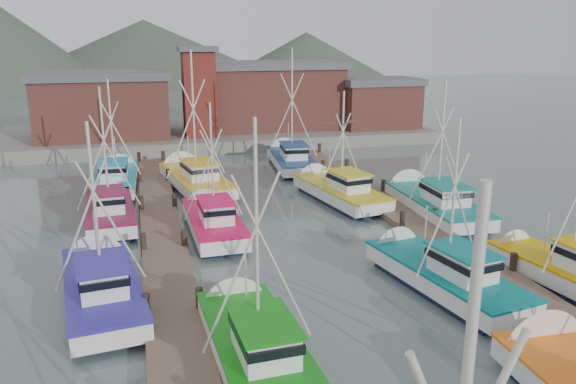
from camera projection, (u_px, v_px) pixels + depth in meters
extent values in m
plane|color=#536362|center=(329.00, 279.00, 25.21)|extent=(260.00, 260.00, 0.00)
cube|color=brown|center=(166.00, 258.00, 27.14)|extent=(2.20, 46.00, 0.40)
cylinder|color=black|center=(147.00, 312.00, 21.24)|extent=(0.30, 0.30, 1.50)
cylinder|color=black|center=(144.00, 248.00, 27.76)|extent=(0.30, 0.30, 1.50)
cylinder|color=black|center=(142.00, 208.00, 34.28)|extent=(0.30, 0.30, 1.50)
cylinder|color=black|center=(140.00, 181.00, 40.81)|extent=(0.30, 0.30, 1.50)
cylinder|color=black|center=(139.00, 161.00, 47.33)|extent=(0.30, 0.30, 1.50)
cylinder|color=black|center=(200.00, 306.00, 21.74)|extent=(0.30, 0.30, 1.50)
cylinder|color=black|center=(184.00, 244.00, 28.26)|extent=(0.30, 0.30, 1.50)
cylinder|color=black|center=(175.00, 205.00, 34.78)|extent=(0.30, 0.30, 1.50)
cylinder|color=black|center=(168.00, 179.00, 41.30)|extent=(0.30, 0.30, 1.50)
cylinder|color=black|center=(163.00, 160.00, 47.82)|extent=(0.30, 0.30, 1.50)
cube|color=brown|center=(427.00, 233.00, 30.63)|extent=(2.20, 46.00, 0.40)
cylinder|color=black|center=(473.00, 274.00, 24.72)|extent=(0.30, 0.30, 1.50)
cylinder|color=black|center=(402.00, 224.00, 31.24)|extent=(0.30, 0.30, 1.50)
cylinder|color=black|center=(356.00, 192.00, 37.76)|extent=(0.30, 0.30, 1.50)
cylinder|color=black|center=(323.00, 170.00, 44.29)|extent=(0.30, 0.30, 1.50)
cylinder|color=black|center=(299.00, 153.00, 50.81)|extent=(0.30, 0.30, 1.50)
cylinder|color=black|center=(512.00, 269.00, 25.22)|extent=(0.30, 0.30, 1.50)
cylinder|color=black|center=(434.00, 221.00, 31.74)|extent=(0.30, 0.30, 1.50)
cylinder|color=black|center=(383.00, 190.00, 38.26)|extent=(0.30, 0.30, 1.50)
cylinder|color=black|center=(347.00, 168.00, 44.78)|extent=(0.30, 0.30, 1.50)
cylinder|color=black|center=(319.00, 152.00, 51.31)|extent=(0.30, 0.30, 1.50)
cube|color=gray|center=(216.00, 134.00, 59.52)|extent=(44.00, 16.00, 1.20)
cube|color=#582D27|center=(104.00, 108.00, 54.04)|extent=(12.00, 8.00, 5.50)
cube|color=#57565B|center=(101.00, 75.00, 53.22)|extent=(12.72, 8.48, 0.70)
cube|color=#582D27|center=(270.00, 98.00, 60.04)|extent=(14.00, 9.00, 6.20)
cube|color=#57565B|center=(270.00, 65.00, 59.12)|extent=(14.84, 9.54, 0.70)
cube|color=#582D27|center=(377.00, 106.00, 60.20)|extent=(8.00, 6.00, 4.50)
cube|color=#57565B|center=(378.00, 81.00, 59.51)|extent=(8.48, 6.36, 0.70)
cube|color=maroon|center=(199.00, 95.00, 54.08)|extent=(3.00, 3.00, 8.00)
cube|color=#57565B|center=(197.00, 49.00, 52.96)|extent=(3.60, 3.60, 0.50)
cone|color=#465244|center=(147.00, 80.00, 145.09)|extent=(140.00, 140.00, 30.00)
cone|color=#465244|center=(306.00, 80.00, 145.72)|extent=(90.00, 90.00, 24.00)
cone|color=white|center=(532.00, 343.00, 18.90)|extent=(3.04, 1.21, 3.00)
cube|color=#0F1934|center=(258.00, 369.00, 18.31)|extent=(2.62, 7.16, 0.70)
cube|color=white|center=(257.00, 351.00, 18.14)|extent=(2.98, 8.14, 0.80)
cube|color=#118712|center=(257.00, 340.00, 18.04)|extent=(3.06, 8.22, 0.10)
cone|color=white|center=(231.00, 302.00, 21.87)|extent=(2.56, 1.21, 2.51)
cube|color=white|center=(265.00, 339.00, 17.00)|extent=(1.73, 2.48, 1.10)
cube|color=black|center=(265.00, 333.00, 16.94)|extent=(1.84, 2.72, 0.28)
cube|color=#118712|center=(265.00, 322.00, 16.84)|extent=(1.96, 2.89, 0.07)
cylinder|color=beige|center=(257.00, 236.00, 16.93)|extent=(0.12, 0.12, 7.20)
cylinder|color=beige|center=(241.00, 264.00, 17.01)|extent=(2.57, 0.20, 5.62)
cylinder|color=beige|center=(273.00, 260.00, 17.30)|extent=(2.57, 0.20, 5.62)
cylinder|color=beige|center=(246.00, 287.00, 19.04)|extent=(0.07, 0.07, 2.24)
cube|color=#0F1934|center=(444.00, 290.00, 23.99)|extent=(3.51, 7.47, 0.70)
cube|color=white|center=(445.00, 276.00, 23.81)|extent=(3.99, 8.48, 0.80)
cube|color=#037171|center=(445.00, 268.00, 23.71)|extent=(4.08, 8.58, 0.10)
cone|color=white|center=(389.00, 248.00, 27.43)|extent=(2.70, 1.51, 2.55)
cube|color=white|center=(463.00, 264.00, 22.71)|extent=(2.03, 2.69, 1.10)
cube|color=black|center=(463.00, 258.00, 22.64)|extent=(2.18, 2.95, 0.28)
cube|color=#037171|center=(464.00, 250.00, 22.55)|extent=(2.31, 3.13, 0.07)
cylinder|color=beige|center=(454.00, 196.00, 22.72)|extent=(0.13, 0.13, 6.36)
cylinder|color=beige|center=(442.00, 216.00, 22.71)|extent=(2.26, 0.47, 4.97)
cylinder|color=beige|center=(463.00, 212.00, 23.13)|extent=(2.26, 0.47, 4.97)
cylinder|color=beige|center=(425.00, 230.00, 24.68)|extent=(0.08, 0.08, 2.28)
cube|color=#0F1934|center=(104.00, 304.00, 22.72)|extent=(3.31, 7.61, 0.70)
cube|color=white|center=(102.00, 290.00, 22.55)|extent=(3.76, 8.65, 0.80)
cube|color=#3027A0|center=(102.00, 281.00, 22.45)|extent=(3.86, 8.75, 0.10)
cone|color=white|center=(95.00, 257.00, 26.33)|extent=(2.73, 1.42, 2.61)
cube|color=white|center=(102.00, 277.00, 21.40)|extent=(1.99, 2.71, 1.10)
cube|color=black|center=(102.00, 272.00, 21.34)|extent=(2.13, 2.97, 0.28)
cube|color=#3027A0|center=(101.00, 263.00, 21.25)|extent=(2.26, 3.15, 0.07)
cylinder|color=beige|center=(94.00, 205.00, 21.44)|extent=(0.14, 0.14, 6.42)
cylinder|color=beige|center=(80.00, 225.00, 21.43)|extent=(2.30, 0.39, 5.02)
cylinder|color=beige|center=(112.00, 222.00, 21.85)|extent=(2.30, 0.39, 5.02)
cylinder|color=beige|center=(96.00, 240.00, 23.47)|extent=(0.08, 0.08, 2.51)
cube|color=#0F1934|center=(565.00, 287.00, 24.32)|extent=(3.01, 6.61, 0.70)
cube|color=white|center=(567.00, 273.00, 24.15)|extent=(3.42, 7.51, 0.80)
cube|color=#D2A101|center=(568.00, 265.00, 24.05)|extent=(3.50, 7.60, 0.10)
cone|color=white|center=(504.00, 248.00, 27.40)|extent=(2.43, 1.42, 2.29)
cylinder|color=beige|center=(570.00, 210.00, 23.06)|extent=(2.35, 0.42, 5.17)
cylinder|color=beige|center=(547.00, 229.00, 24.88)|extent=(0.07, 0.07, 2.12)
cube|color=#0F1934|center=(214.00, 234.00, 30.90)|extent=(2.40, 6.89, 0.70)
cube|color=white|center=(214.00, 223.00, 30.73)|extent=(2.73, 7.83, 0.80)
cube|color=#E70C52|center=(214.00, 216.00, 30.63)|extent=(2.81, 7.91, 0.10)
cone|color=white|center=(204.00, 206.00, 34.36)|extent=(2.46, 1.16, 2.43)
cube|color=white|center=(216.00, 211.00, 29.62)|extent=(1.63, 2.37, 1.10)
cube|color=black|center=(216.00, 207.00, 29.56)|extent=(1.74, 2.61, 0.28)
cube|color=#E70C52|center=(216.00, 200.00, 29.46)|extent=(1.84, 2.76, 0.07)
cylinder|color=beige|center=(212.00, 161.00, 29.66)|extent=(0.11, 0.11, 6.18)
cylinder|color=beige|center=(203.00, 175.00, 29.72)|extent=(2.21, 0.14, 4.83)
cylinder|color=beige|center=(222.00, 174.00, 29.99)|extent=(2.21, 0.14, 4.83)
cylinder|color=beige|center=(209.00, 188.00, 31.60)|extent=(0.06, 0.06, 2.17)
cube|color=#0F1934|center=(340.00, 201.00, 37.10)|extent=(3.67, 7.81, 0.70)
cube|color=white|center=(340.00, 192.00, 36.92)|extent=(4.17, 8.88, 0.80)
cube|color=gold|center=(340.00, 186.00, 36.82)|extent=(4.27, 8.98, 0.10)
cone|color=white|center=(311.00, 180.00, 40.70)|extent=(2.81, 1.53, 2.67)
cube|color=white|center=(348.00, 181.00, 35.78)|extent=(2.13, 2.81, 1.10)
cube|color=black|center=(349.00, 178.00, 35.71)|extent=(2.28, 3.08, 0.28)
cube|color=gold|center=(349.00, 172.00, 35.62)|extent=(2.42, 3.27, 0.07)
cylinder|color=beige|center=(343.00, 140.00, 35.85)|extent=(0.14, 0.14, 6.19)
cylinder|color=beige|center=(335.00, 152.00, 35.82)|extent=(2.20, 0.46, 4.84)
cylinder|color=beige|center=(350.00, 150.00, 36.26)|extent=(2.20, 0.46, 4.84)
cylinder|color=beige|center=(329.00, 164.00, 37.85)|extent=(0.08, 0.08, 2.38)
cube|color=#0F1934|center=(111.00, 223.00, 32.76)|extent=(2.70, 7.09, 0.70)
cube|color=white|center=(110.00, 212.00, 32.58)|extent=(3.07, 8.05, 0.80)
cube|color=maroon|center=(109.00, 206.00, 32.48)|extent=(3.15, 8.14, 0.10)
cone|color=white|center=(108.00, 197.00, 36.24)|extent=(2.53, 1.25, 2.47)
cube|color=white|center=(109.00, 201.00, 31.47)|extent=(1.74, 2.47, 1.10)
cube|color=black|center=(109.00, 197.00, 31.40)|extent=(1.86, 2.71, 0.28)
cube|color=maroon|center=(108.00, 191.00, 31.31)|extent=(1.97, 2.88, 0.07)
cylinder|color=beige|center=(104.00, 148.00, 31.43)|extent=(0.13, 0.13, 6.84)
cylinder|color=beige|center=(95.00, 163.00, 31.47)|extent=(2.45, 0.24, 5.35)
cylinder|color=beige|center=(116.00, 161.00, 31.81)|extent=(2.45, 0.24, 5.35)
cylinder|color=beige|center=(107.00, 180.00, 33.46)|extent=(0.07, 0.07, 2.37)
cube|color=#0F1934|center=(435.00, 214.00, 34.40)|extent=(2.93, 8.09, 0.70)
cube|color=white|center=(436.00, 204.00, 34.23)|extent=(3.33, 9.20, 0.80)
cube|color=#08776C|center=(436.00, 198.00, 34.13)|extent=(3.42, 9.29, 0.10)
cone|color=white|center=(404.00, 188.00, 38.54)|extent=(2.91, 1.21, 2.87)
cube|color=white|center=(445.00, 194.00, 32.95)|extent=(1.96, 2.79, 1.10)
cube|color=black|center=(446.00, 190.00, 32.89)|extent=(2.09, 3.07, 0.28)
cube|color=#08776C|center=(446.00, 184.00, 32.80)|extent=(2.21, 3.26, 0.07)
cylinder|color=beige|center=(442.00, 140.00, 33.01)|extent=(0.14, 0.14, 7.11)
cylinder|color=beige|center=(431.00, 155.00, 33.10)|extent=(2.55, 0.19, 5.57)
cylinder|color=beige|center=(450.00, 154.00, 33.36)|extent=(2.55, 0.19, 5.57)
cylinder|color=beige|center=(425.00, 172.00, 35.34)|extent=(0.08, 0.08, 2.66)
cube|color=#0F1934|center=(196.00, 189.00, 40.22)|extent=(4.11, 8.67, 0.70)
cube|color=white|center=(196.00, 180.00, 40.05)|extent=(4.66, 9.86, 0.80)
cube|color=gold|center=(196.00, 175.00, 39.95)|extent=(4.77, 9.97, 0.10)
cone|color=white|center=(179.00, 168.00, 44.23)|extent=(3.10, 1.59, 2.96)
cube|color=white|center=(200.00, 170.00, 38.80)|extent=(2.37, 3.13, 1.10)
cube|color=black|center=(200.00, 167.00, 38.74)|extent=(2.54, 3.43, 0.28)
cube|color=gold|center=(199.00, 162.00, 38.65)|extent=(2.70, 3.64, 0.07)
cylinder|color=beige|center=(194.00, 114.00, 38.63)|extent=(0.15, 0.15, 8.64)
cylinder|color=beige|center=(186.00, 129.00, 38.66)|extent=(3.05, 0.63, 6.75)
cylinder|color=beige|center=(203.00, 128.00, 39.15)|extent=(3.05, 0.63, 6.75)
cylinder|color=beige|center=(188.00, 154.00, 41.11)|extent=(0.09, 0.09, 2.64)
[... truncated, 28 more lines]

